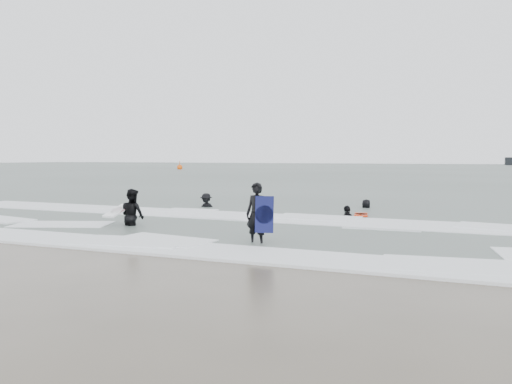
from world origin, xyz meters
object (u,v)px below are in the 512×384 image
at_px(surfer_centre, 257,245).
at_px(surfer_right_far, 366,209).
at_px(surfer_wading, 133,227).
at_px(surfer_breaker, 206,208).
at_px(buoy, 180,167).
at_px(surfer_right_near, 347,217).

distance_m(surfer_centre, surfer_right_far, 10.49).
bearing_deg(surfer_right_far, surfer_wading, 39.60).
bearing_deg(surfer_breaker, surfer_centre, -57.04).
bearing_deg(buoy, surfer_breaker, -57.51).
xyz_separation_m(surfer_centre, surfer_right_near, (0.89, 7.03, 0.00)).
distance_m(surfer_centre, surfer_breaker, 9.82).
xyz_separation_m(surfer_centre, surfer_breaker, (-5.82, 7.91, 0.00)).
height_order(surfer_wading, buoy, buoy).
relative_size(surfer_breaker, surfer_right_near, 0.96).
xyz_separation_m(surfer_right_near, surfer_right_far, (0.10, 3.41, 0.00)).
height_order(surfer_breaker, buoy, buoy).
bearing_deg(surfer_centre, surfer_right_near, 89.95).
relative_size(surfer_right_near, buoy, 0.98).
bearing_deg(buoy, surfer_wading, -59.69).
height_order(surfer_wading, surfer_right_far, surfer_wading).
bearing_deg(surfer_right_far, buoy, -67.01).
height_order(surfer_wading, surfer_right_near, surfer_wading).
bearing_deg(surfer_right_near, surfer_breaker, -68.22).
relative_size(surfer_centre, surfer_breaker, 1.10).
distance_m(surfer_breaker, surfer_right_far, 7.26).
bearing_deg(surfer_right_near, surfer_wading, -19.32).
relative_size(surfer_wading, surfer_right_near, 1.14).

